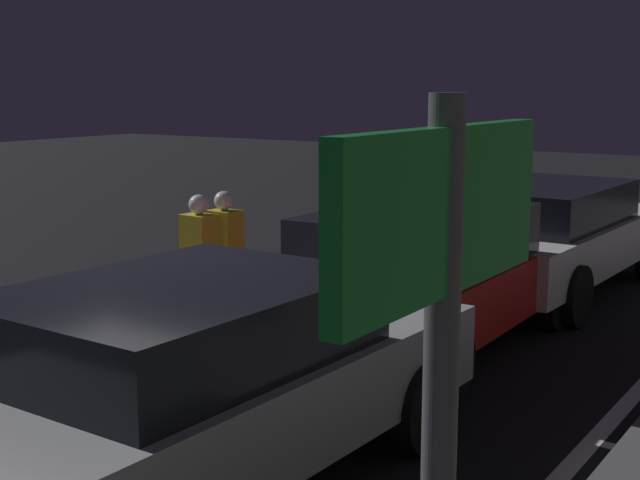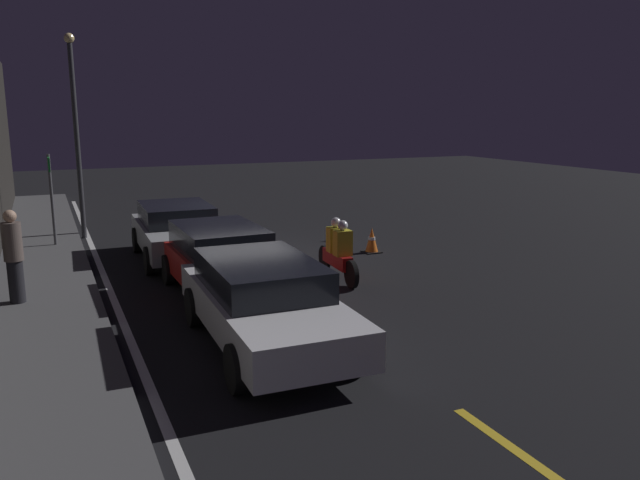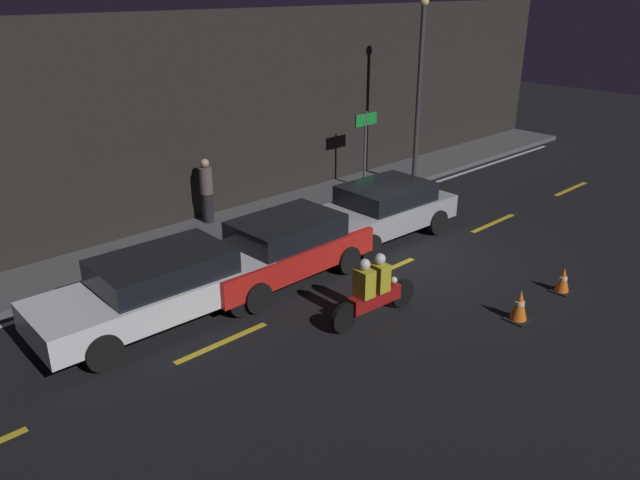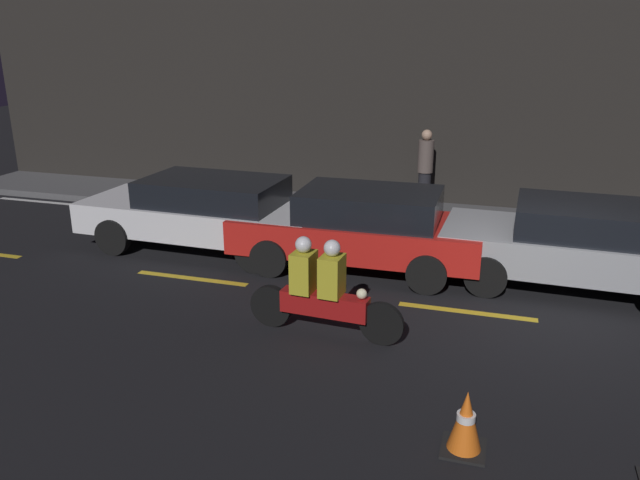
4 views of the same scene
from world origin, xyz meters
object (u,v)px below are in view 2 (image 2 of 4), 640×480
traffic_cone_near (372,240)px  shop_sign (50,182)px  pedestrian (14,256)px  street_lamp (76,126)px  taxi_red (222,259)px  hatchback_silver (178,230)px  sedan_white (264,300)px  motorcycle (338,251)px  traffic_cone_mid (342,231)px

traffic_cone_near → shop_sign: bearing=64.1°
pedestrian → shop_sign: shop_sign is taller
street_lamp → taxi_red: bearing=-163.5°
hatchback_silver → shop_sign: bearing=-128.2°
street_lamp → sedan_white: bearing=-168.8°
motorcycle → pedestrian: (0.48, 6.40, 0.40)m
hatchback_silver → traffic_cone_mid: 4.83m
motorcycle → pedestrian: 6.43m
hatchback_silver → traffic_cone_mid: size_ratio=7.30×
taxi_red → motorcycle: taxi_red is taller
taxi_red → motorcycle: size_ratio=1.95×
motorcycle → traffic_cone_near: bearing=-40.0°
taxi_red → hatchback_silver: bearing=-178.0°
pedestrian → traffic_cone_mid: bearing=-68.1°
hatchback_silver → traffic_cone_near: hatchback_silver is taller
taxi_red → motorcycle: 2.64m
motorcycle → pedestrian: pedestrian is taller
motorcycle → shop_sign: bearing=47.9°
sedan_white → taxi_red: taxi_red is taller
motorcycle → traffic_cone_mid: 4.33m
pedestrian → street_lamp: 7.25m
motorcycle → pedestrian: size_ratio=1.25×
traffic_cone_near → street_lamp: bearing=52.9°
sedan_white → taxi_red: 3.00m
hatchback_silver → shop_sign: shop_sign is taller
sedan_white → street_lamp: 10.78m
motorcycle → shop_sign: 8.13m
taxi_red → shop_sign: bearing=-153.9°
hatchback_silver → street_lamp: (3.80, 1.99, 2.49)m
motorcycle → traffic_cone_near: size_ratio=3.32×
hatchback_silver → pedestrian: pedestrian is taller
taxi_red → traffic_cone_mid: size_ratio=7.53×
sedan_white → pedestrian: bearing=-133.0°
hatchback_silver → traffic_cone_near: 4.99m
traffic_cone_near → motorcycle: bearing=136.4°
hatchback_silver → motorcycle: 4.42m
traffic_cone_mid → hatchback_silver: bearing=95.1°
motorcycle → taxi_red: bearing=95.4°
traffic_cone_near → shop_sign: shop_sign is taller
hatchback_silver → traffic_cone_mid: (0.43, -4.79, -0.47)m
hatchback_silver → motorcycle: (-3.41, -2.82, -0.10)m
traffic_cone_near → shop_sign: size_ratio=0.27×
taxi_red → street_lamp: size_ratio=0.74×
shop_sign → taxi_red: bearing=-153.0°
taxi_red → traffic_cone_mid: taxi_red is taller
sedan_white → traffic_cone_near: (5.16, -4.75, -0.42)m
sedan_white → traffic_cone_mid: 8.41m
taxi_red → traffic_cone_near: taxi_red is taller
sedan_white → hatchback_silver: hatchback_silver is taller
taxi_red → hatchback_silver: (3.49, 0.18, -0.00)m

